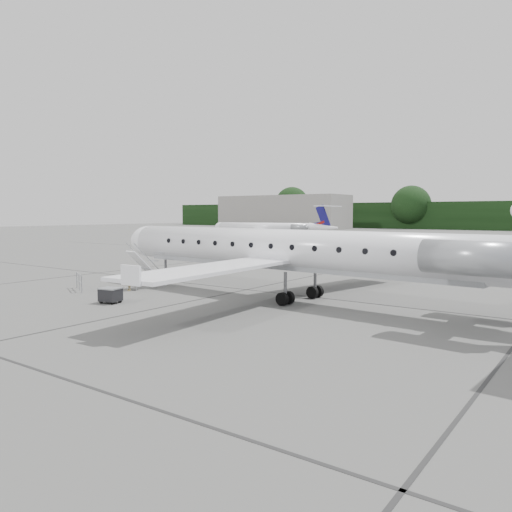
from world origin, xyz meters
The scene contains 8 objects.
ground centered at (0.00, 0.00, 0.00)m, with size 320.00×320.00×0.00m, color #5E5E5B.
terminal_building centered at (-70.00, 110.00, 5.00)m, with size 40.00×14.00×10.00m, color gray.
main_regional_jet centered at (-1.60, 3.76, 3.84)m, with size 29.94×21.55×7.68m, color white, non-canonical shape.
airstair centered at (-10.82, 2.08, 1.20)m, with size 0.85×2.45×2.41m, color white, non-canonical shape.
passenger centered at (-10.92, 0.72, 0.78)m, with size 0.57×0.37×1.56m, color olive.
safety_railing centered at (-13.55, -0.95, 0.50)m, with size 2.20×0.08×1.00m, color #919499, non-canonical shape.
baggage_cart centered at (-8.38, -2.64, 0.44)m, with size 1.01×0.82×0.88m, color black, non-canonical shape.
bg_regional_left centered at (-37.70, 53.31, 3.02)m, with size 22.99×16.55×6.03m, color white, non-canonical shape.
Camera 1 is at (13.00, -19.19, 4.73)m, focal length 35.00 mm.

